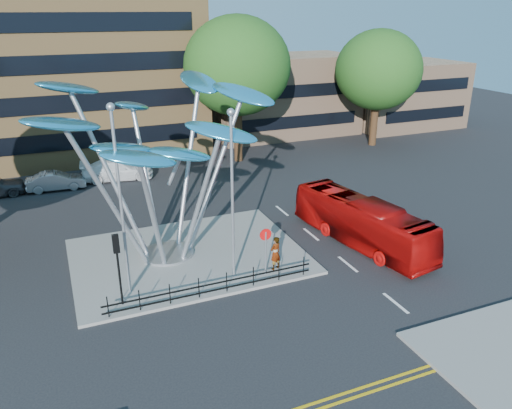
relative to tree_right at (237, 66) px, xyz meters
name	(u,v)px	position (x,y,z in m)	size (l,w,h in m)	color
ground	(247,311)	(-8.00, -22.00, -8.04)	(120.00, 120.00, 0.00)	black
traffic_island	(188,256)	(-9.00, -16.00, -7.96)	(12.00, 9.00, 0.15)	slate
double_yellow_near	(312,404)	(-8.00, -28.00, -8.03)	(40.00, 0.12, 0.01)	gold
low_building_near	(282,95)	(8.00, 8.00, -4.04)	(15.00, 8.00, 8.00)	tan
low_building_far	(403,94)	(22.00, 6.00, -4.54)	(12.00, 8.00, 7.00)	tan
tree_right	(237,66)	(0.00, 0.00, 0.00)	(8.80, 8.80, 12.11)	black
tree_far	(378,70)	(14.00, 0.00, -0.93)	(8.00, 8.00, 10.81)	black
leaf_sculpture	(157,131)	(-10.07, -15.32, -1.16)	(12.72, 9.54, 9.51)	#9EA0A5
street_lamp_left	(119,186)	(-12.50, -18.50, -2.68)	(0.36, 0.36, 8.80)	#9EA0A5
street_lamp_right	(232,181)	(-7.50, -19.00, -2.94)	(0.36, 0.36, 8.30)	#9EA0A5
traffic_light_island	(117,255)	(-13.00, -19.50, -5.42)	(0.28, 0.18, 3.42)	black
no_entry_sign_island	(266,244)	(-6.00, -19.48, -6.22)	(0.60, 0.10, 2.45)	#9EA0A5
pedestrian_railing_front	(213,287)	(-9.00, -20.30, -7.48)	(10.00, 0.06, 1.00)	black
red_bus	(362,222)	(0.50, -18.12, -6.71)	(2.22, 9.50, 2.65)	#980807
pedestrian	(275,253)	(-5.33, -19.20, -7.00)	(0.65, 0.42, 1.78)	gray
parked_car_mid	(56,181)	(-15.04, -1.87, -7.36)	(1.44, 4.13, 1.36)	#93969A
parked_car_right	(117,170)	(-10.54, -1.19, -7.25)	(2.20, 5.41, 1.57)	white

